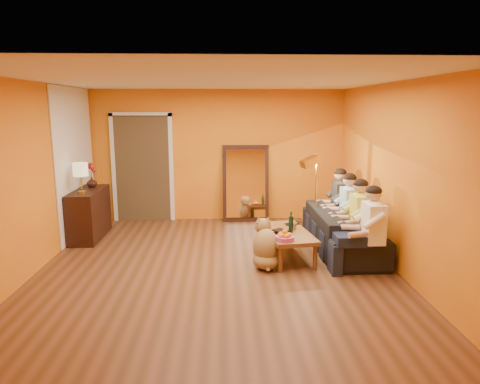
{
  "coord_description": "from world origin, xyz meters",
  "views": [
    {
      "loc": [
        0.09,
        -5.79,
        2.24
      ],
      "look_at": [
        0.35,
        0.5,
        1.0
      ],
      "focal_mm": 32.0,
      "sensor_mm": 36.0,
      "label": 1
    }
  ],
  "objects_px": {
    "sofa": "(342,230)",
    "laptop": "(295,224)",
    "mirror_frame": "(246,183)",
    "dog": "(266,243)",
    "person_mid_left": "(360,220)",
    "vase": "(92,182)",
    "table_lamp": "(81,178)",
    "floor_lamp": "(316,201)",
    "sideboard": "(89,214)",
    "wine_bottle": "(291,222)",
    "coffee_table": "(287,245)",
    "person_far_left": "(373,230)",
    "person_far_right": "(340,203)",
    "person_mid_right": "(349,211)",
    "tumbler": "(294,226)"
  },
  "relations": [
    {
      "from": "sofa",
      "to": "laptop",
      "type": "height_order",
      "value": "sofa"
    },
    {
      "from": "mirror_frame",
      "to": "dog",
      "type": "height_order",
      "value": "mirror_frame"
    },
    {
      "from": "person_mid_left",
      "to": "vase",
      "type": "bearing_deg",
      "value": 160.87
    },
    {
      "from": "table_lamp",
      "to": "floor_lamp",
      "type": "height_order",
      "value": "floor_lamp"
    },
    {
      "from": "table_lamp",
      "to": "laptop",
      "type": "distance_m",
      "value": 3.58
    },
    {
      "from": "sideboard",
      "to": "wine_bottle",
      "type": "relative_size",
      "value": 3.81
    },
    {
      "from": "sideboard",
      "to": "vase",
      "type": "height_order",
      "value": "vase"
    },
    {
      "from": "person_mid_left",
      "to": "floor_lamp",
      "type": "bearing_deg",
      "value": 122.43
    },
    {
      "from": "coffee_table",
      "to": "floor_lamp",
      "type": "bearing_deg",
      "value": 42.57
    },
    {
      "from": "sideboard",
      "to": "person_far_left",
      "type": "relative_size",
      "value": 0.97
    },
    {
      "from": "table_lamp",
      "to": "laptop",
      "type": "height_order",
      "value": "table_lamp"
    },
    {
      "from": "person_far_left",
      "to": "floor_lamp",
      "type": "bearing_deg",
      "value": 110.52
    },
    {
      "from": "sideboard",
      "to": "vase",
      "type": "distance_m",
      "value": 0.57
    },
    {
      "from": "table_lamp",
      "to": "sofa",
      "type": "height_order",
      "value": "table_lamp"
    },
    {
      "from": "laptop",
      "to": "vase",
      "type": "relative_size",
      "value": 1.57
    },
    {
      "from": "coffee_table",
      "to": "person_far_right",
      "type": "xyz_separation_m",
      "value": [
        1.08,
        1.02,
        0.4
      ]
    },
    {
      "from": "table_lamp",
      "to": "vase",
      "type": "bearing_deg",
      "value": 90.0
    },
    {
      "from": "person_mid_right",
      "to": "sofa",
      "type": "bearing_deg",
      "value": -142.43
    },
    {
      "from": "dog",
      "to": "person_far_right",
      "type": "distance_m",
      "value": 2.01
    },
    {
      "from": "dog",
      "to": "vase",
      "type": "relative_size",
      "value": 3.86
    },
    {
      "from": "table_lamp",
      "to": "person_far_right",
      "type": "relative_size",
      "value": 0.42
    },
    {
      "from": "mirror_frame",
      "to": "vase",
      "type": "distance_m",
      "value": 2.92
    },
    {
      "from": "mirror_frame",
      "to": "sideboard",
      "type": "bearing_deg",
      "value": -158.84
    },
    {
      "from": "floor_lamp",
      "to": "person_mid_right",
      "type": "distance_m",
      "value": 0.57
    },
    {
      "from": "sideboard",
      "to": "vase",
      "type": "relative_size",
      "value": 6.37
    },
    {
      "from": "wine_bottle",
      "to": "person_far_right",
      "type": "bearing_deg",
      "value": 46.1
    },
    {
      "from": "floor_lamp",
      "to": "tumbler",
      "type": "height_order",
      "value": "floor_lamp"
    },
    {
      "from": "coffee_table",
      "to": "person_far_left",
      "type": "xyz_separation_m",
      "value": [
        1.08,
        -0.63,
        0.4
      ]
    },
    {
      "from": "mirror_frame",
      "to": "floor_lamp",
      "type": "distance_m",
      "value": 1.9
    },
    {
      "from": "mirror_frame",
      "to": "floor_lamp",
      "type": "xyz_separation_m",
      "value": [
        1.08,
        -1.56,
        -0.04
      ]
    },
    {
      "from": "person_far_left",
      "to": "tumbler",
      "type": "bearing_deg",
      "value": 141.9
    },
    {
      "from": "tumbler",
      "to": "vase",
      "type": "relative_size",
      "value": 0.58
    },
    {
      "from": "tumbler",
      "to": "vase",
      "type": "height_order",
      "value": "vase"
    },
    {
      "from": "coffee_table",
      "to": "person_far_left",
      "type": "distance_m",
      "value": 1.31
    },
    {
      "from": "coffee_table",
      "to": "person_mid_right",
      "type": "xyz_separation_m",
      "value": [
        1.08,
        0.47,
        0.4
      ]
    },
    {
      "from": "mirror_frame",
      "to": "laptop",
      "type": "relative_size",
      "value": 5.21
    },
    {
      "from": "dog",
      "to": "wine_bottle",
      "type": "xyz_separation_m",
      "value": [
        0.4,
        0.31,
        0.22
      ]
    },
    {
      "from": "laptop",
      "to": "vase",
      "type": "distance_m",
      "value": 3.67
    },
    {
      "from": "person_far_left",
      "to": "wine_bottle",
      "type": "bearing_deg",
      "value": 150.52
    },
    {
      "from": "sofa",
      "to": "person_mid_left",
      "type": "bearing_deg",
      "value": -163.89
    },
    {
      "from": "coffee_table",
      "to": "person_far_right",
      "type": "relative_size",
      "value": 1.0
    },
    {
      "from": "person_far_right",
      "to": "table_lamp",
      "type": "bearing_deg",
      "value": -178.25
    },
    {
      "from": "dog",
      "to": "tumbler",
      "type": "bearing_deg",
      "value": 31.13
    },
    {
      "from": "person_far_right",
      "to": "sofa",
      "type": "bearing_deg",
      "value": -101.31
    },
    {
      "from": "floor_lamp",
      "to": "dog",
      "type": "height_order",
      "value": "floor_lamp"
    },
    {
      "from": "sofa",
      "to": "wine_bottle",
      "type": "distance_m",
      "value": 1.02
    },
    {
      "from": "dog",
      "to": "wine_bottle",
      "type": "bearing_deg",
      "value": 23.41
    },
    {
      "from": "mirror_frame",
      "to": "person_mid_left",
      "type": "relative_size",
      "value": 1.25
    },
    {
      "from": "tumbler",
      "to": "wine_bottle",
      "type": "bearing_deg",
      "value": -112.38
    },
    {
      "from": "floor_lamp",
      "to": "dog",
      "type": "distance_m",
      "value": 1.46
    }
  ]
}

